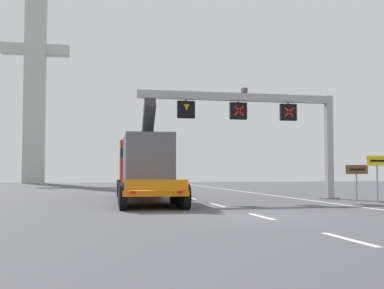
% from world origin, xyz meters
% --- Properties ---
extents(ground, '(112.00, 112.00, 0.00)m').
position_xyz_m(ground, '(0.00, 0.00, 0.00)').
color(ground, '#4C4C51').
extents(lane_markings, '(0.20, 58.25, 0.01)m').
position_xyz_m(lane_markings, '(0.02, 21.83, 0.01)').
color(lane_markings, silver).
rests_on(lane_markings, ground).
extents(edge_line_right, '(0.20, 63.00, 0.01)m').
position_xyz_m(edge_line_right, '(6.20, 12.00, 0.01)').
color(edge_line_right, silver).
rests_on(edge_line_right, ground).
extents(overhead_lane_gantry, '(12.12, 0.90, 6.54)m').
position_xyz_m(overhead_lane_gantry, '(3.79, 10.39, 5.07)').
color(overhead_lane_gantry, '#9EA0A5').
rests_on(overhead_lane_gantry, ground).
extents(heavy_haul_truck_orange, '(3.60, 14.16, 5.30)m').
position_xyz_m(heavy_haul_truck_orange, '(-3.04, 11.47, 1.99)').
color(heavy_haul_truck_orange, orange).
rests_on(heavy_haul_truck_orange, ground).
extents(exit_sign_yellow, '(1.27, 0.15, 2.49)m').
position_xyz_m(exit_sign_yellow, '(9.04, 6.80, 1.86)').
color(exit_sign_yellow, '#9EA0A5').
rests_on(exit_sign_yellow, ground).
extents(tourist_info_sign_brown, '(1.41, 0.15, 2.03)m').
position_xyz_m(tourist_info_sign_brown, '(9.24, 9.25, 1.54)').
color(tourist_info_sign_brown, '#9EA0A5').
rests_on(tourist_info_sign_brown, ground).
extents(bridge_pylon_distant, '(9.00, 2.00, 29.32)m').
position_xyz_m(bridge_pylon_distant, '(-13.27, 52.32, 15.04)').
color(bridge_pylon_distant, '#B7B7B2').
rests_on(bridge_pylon_distant, ground).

